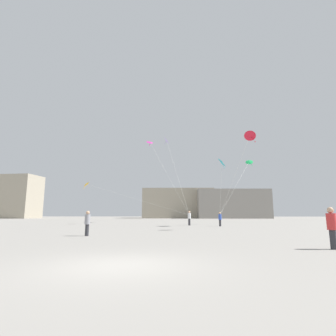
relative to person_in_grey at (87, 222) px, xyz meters
The scene contains 14 objects.
ground_plane 10.85m from the person_in_grey, 64.86° to the right, with size 300.00×300.00×0.00m, color gray.
person_in_grey is the anchor object (origin of this frame).
person_in_blue 17.93m from the person_in_grey, 54.39° to the left, with size 0.36×0.36×1.64m.
person_in_red 13.73m from the person_in_grey, 25.18° to the right, with size 0.37×0.37×1.69m.
person_in_white 18.17m from the person_in_grey, 67.74° to the left, with size 0.40×0.40×1.81m.
kite_amber_delta 24.19m from the person_in_grey, 110.43° to the left, with size 16.13×6.25×4.96m.
kite_violet_delta 30.81m from the person_in_grey, 83.25° to the left, with size 4.11×12.01×13.40m.
kite_crimson_diamond 16.42m from the person_in_grey, 29.87° to the left, with size 2.78×8.01×7.84m.
kite_magenta_diamond 23.77m from the person_in_grey, 86.70° to the left, with size 6.43×4.91×11.13m.
kite_emerald_diamond 27.50m from the person_in_grey, 53.40° to the left, with size 5.92×7.17×8.03m.
kite_cyan_delta 19.39m from the person_in_grey, 53.22° to the left, with size 0.99×1.72×6.72m.
building_left_hall 85.75m from the person_in_grey, 126.11° to the left, with size 13.86×10.49×14.31m.
building_centre_hall 79.37m from the person_in_grey, 87.40° to the left, with size 24.98×16.43×10.11m.
building_right_hall 79.37m from the person_in_grey, 74.19° to the left, with size 24.37×18.52×9.37m.
Camera 1 is at (1.87, -7.59, 1.41)m, focal length 28.41 mm.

